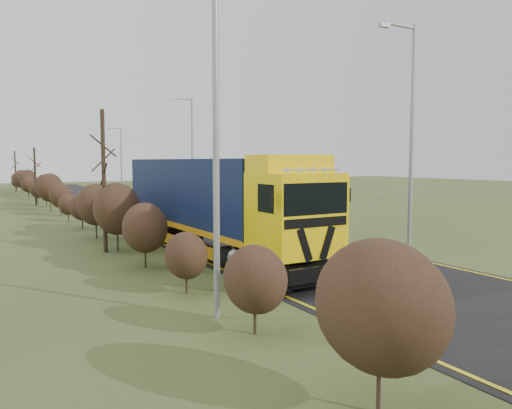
{
  "coord_description": "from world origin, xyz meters",
  "views": [
    {
      "loc": [
        -11.38,
        -17.5,
        3.89
      ],
      "look_at": [
        -0.11,
        2.21,
        1.91
      ],
      "focal_mm": 35.0,
      "sensor_mm": 36.0,
      "label": 1
    }
  ],
  "objects": [
    {
      "name": "ground",
      "position": [
        0.0,
        0.0,
        0.0
      ],
      "size": [
        160.0,
        160.0,
        0.0
      ],
      "primitive_type": "plane",
      "color": "#3C4B20",
      "rests_on": "ground"
    },
    {
      "name": "road",
      "position": [
        0.0,
        10.0,
        0.01
      ],
      "size": [
        8.0,
        120.0,
        0.02
      ],
      "primitive_type": "cube",
      "color": "black",
      "rests_on": "ground"
    },
    {
      "name": "layby",
      "position": [
        6.5,
        20.0,
        0.01
      ],
      "size": [
        6.0,
        18.0,
        0.02
      ],
      "primitive_type": "cube",
      "color": "#292724",
      "rests_on": "ground"
    },
    {
      "name": "lane_markings",
      "position": [
        0.0,
        9.69,
        0.03
      ],
      "size": [
        7.52,
        116.0,
        0.01
      ],
      "color": "yellow",
      "rests_on": "road"
    },
    {
      "name": "hedgerow",
      "position": [
        -6.0,
        7.89,
        1.62
      ],
      "size": [
        2.24,
        102.04,
        6.05
      ],
      "color": "black",
      "rests_on": "ground"
    },
    {
      "name": "lorry",
      "position": [
        -2.8,
        1.03,
        2.32
      ],
      "size": [
        2.85,
        14.68,
        4.08
      ],
      "rotation": [
        0.0,
        0.0,
        0.02
      ],
      "color": "black",
      "rests_on": "ground"
    },
    {
      "name": "car_red_hatchback",
      "position": [
        7.1,
        19.09,
        0.74
      ],
      "size": [
        2.42,
        4.54,
        1.47
      ],
      "primitive_type": "imported",
      "rotation": [
        0.0,
        0.0,
        2.98
      ],
      "color": "maroon",
      "rests_on": "ground"
    },
    {
      "name": "car_blue_sedan",
      "position": [
        5.81,
        25.95,
        0.71
      ],
      "size": [
        3.12,
        4.58,
        1.43
      ],
      "primitive_type": "imported",
      "rotation": [
        0.0,
        0.0,
        2.73
      ],
      "color": "#0B143E",
      "rests_on": "ground"
    },
    {
      "name": "streetlight_near",
      "position": [
        4.85,
        -2.26,
        5.29
      ],
      "size": [
        2.03,
        0.19,
        9.57
      ],
      "color": "gray",
      "rests_on": "ground"
    },
    {
      "name": "streetlight_mid",
      "position": [
        4.93,
        22.12,
        5.08
      ],
      "size": [
        1.96,
        0.18,
        9.21
      ],
      "color": "gray",
      "rests_on": "ground"
    },
    {
      "name": "streetlight_far",
      "position": [
        5.61,
        47.72,
        4.5
      ],
      "size": [
        1.76,
        0.18,
        8.22
      ],
      "color": "gray",
      "rests_on": "ground"
    },
    {
      "name": "left_pole",
      "position": [
        -6.21,
        -6.51,
        4.97
      ],
      "size": [
        0.16,
        0.16,
        9.95
      ],
      "primitive_type": "cylinder",
      "color": "gray",
      "rests_on": "ground"
    },
    {
      "name": "speed_sign",
      "position": [
        4.42,
        13.47,
        1.79
      ],
      "size": [
        0.7,
        0.1,
        2.53
      ],
      "color": "gray",
      "rests_on": "ground"
    },
    {
      "name": "warning_board",
      "position": [
        4.55,
        26.67,
        1.0
      ],
      "size": [
        0.64,
        0.11,
        1.68
      ],
      "color": "gray",
      "rests_on": "ground"
    }
  ]
}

